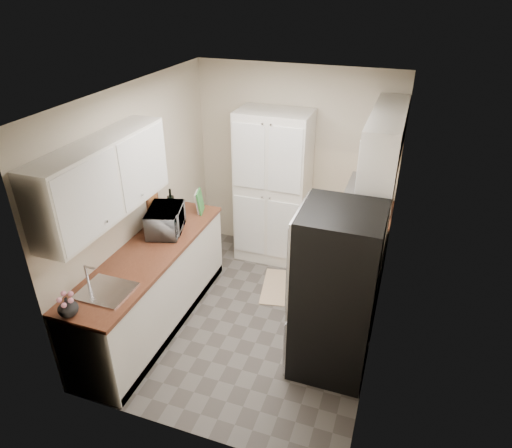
% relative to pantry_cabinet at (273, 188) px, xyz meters
% --- Properties ---
extents(ground, '(3.20, 3.20, 0.00)m').
position_rel_pantry_cabinet_xyz_m(ground, '(0.20, -1.32, -1.00)').
color(ground, '#56514C').
rests_on(ground, ground).
extents(room_shell, '(2.64, 3.24, 2.52)m').
position_rel_pantry_cabinet_xyz_m(room_shell, '(0.18, -1.32, 0.63)').
color(room_shell, beige).
rests_on(room_shell, ground).
extents(pantry_cabinet, '(0.90, 0.55, 2.00)m').
position_rel_pantry_cabinet_xyz_m(pantry_cabinet, '(0.00, 0.00, 0.00)').
color(pantry_cabinet, silver).
rests_on(pantry_cabinet, ground).
extents(base_cabinet_left, '(0.60, 2.30, 0.88)m').
position_rel_pantry_cabinet_xyz_m(base_cabinet_left, '(-0.79, -1.75, -0.56)').
color(base_cabinet_left, silver).
rests_on(base_cabinet_left, ground).
extents(countertop_left, '(0.63, 2.33, 0.04)m').
position_rel_pantry_cabinet_xyz_m(countertop_left, '(-0.79, -1.75, -0.10)').
color(countertop_left, brown).
rests_on(countertop_left, base_cabinet_left).
extents(base_cabinet_right, '(0.60, 0.80, 0.88)m').
position_rel_pantry_cabinet_xyz_m(base_cabinet_right, '(1.19, -0.12, -0.56)').
color(base_cabinet_right, silver).
rests_on(base_cabinet_right, ground).
extents(countertop_right, '(0.63, 0.83, 0.04)m').
position_rel_pantry_cabinet_xyz_m(countertop_right, '(1.19, -0.12, -0.10)').
color(countertop_right, brown).
rests_on(countertop_right, base_cabinet_right).
extents(electric_range, '(0.71, 0.78, 1.13)m').
position_rel_pantry_cabinet_xyz_m(electric_range, '(1.17, -0.93, -0.52)').
color(electric_range, '#B7B7BC').
rests_on(electric_range, ground).
extents(refrigerator, '(0.70, 0.72, 1.70)m').
position_rel_pantry_cabinet_xyz_m(refrigerator, '(1.14, -1.73, -0.15)').
color(refrigerator, '#B7B7BC').
rests_on(refrigerator, ground).
extents(microwave, '(0.48, 0.59, 0.28)m').
position_rel_pantry_cabinet_xyz_m(microwave, '(-0.81, -1.32, 0.06)').
color(microwave, silver).
rests_on(microwave, countertop_left).
extents(wine_bottle, '(0.08, 0.08, 0.31)m').
position_rel_pantry_cabinet_xyz_m(wine_bottle, '(-0.94, -0.97, 0.08)').
color(wine_bottle, black).
rests_on(wine_bottle, countertop_left).
extents(flower_vase, '(0.19, 0.19, 0.17)m').
position_rel_pantry_cabinet_xyz_m(flower_vase, '(-0.89, -2.83, 0.01)').
color(flower_vase, silver).
rests_on(flower_vase, countertop_left).
extents(cutting_board, '(0.08, 0.21, 0.27)m').
position_rel_pantry_cabinet_xyz_m(cutting_board, '(-0.66, -0.77, 0.06)').
color(cutting_board, green).
rests_on(cutting_board, countertop_left).
extents(toaster_oven, '(0.39, 0.44, 0.22)m').
position_rel_pantry_cabinet_xyz_m(toaster_oven, '(1.29, -0.08, 0.03)').
color(toaster_oven, '#BBBBC0').
rests_on(toaster_oven, countertop_right).
extents(fruit_basket, '(0.26, 0.26, 0.09)m').
position_rel_pantry_cabinet_xyz_m(fruit_basket, '(1.31, -0.08, 0.18)').
color(fruit_basket, '#FF6A08').
rests_on(fruit_basket, toaster_oven).
extents(kitchen_mat, '(0.58, 0.81, 0.01)m').
position_rel_pantry_cabinet_xyz_m(kitchen_mat, '(0.35, -0.70, -0.99)').
color(kitchen_mat, beige).
rests_on(kitchen_mat, ground).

